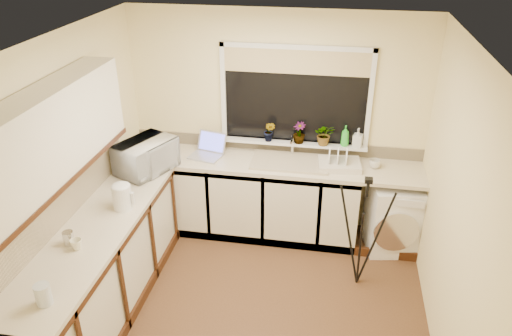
{
  "coord_description": "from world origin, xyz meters",
  "views": [
    {
      "loc": [
        0.64,
        -3.46,
        3.26
      ],
      "look_at": [
        -0.06,
        0.55,
        1.15
      ],
      "focal_mm": 34.39,
      "sensor_mm": 36.0,
      "label": 1
    }
  ],
  "objects_px": {
    "laptop": "(208,150)",
    "cup_left": "(76,244)",
    "steel_jar": "(68,238)",
    "soap_bottle_green": "(345,136)",
    "kettle": "(122,197)",
    "cup_back": "(375,164)",
    "glass_jug": "(43,295)",
    "washing_machine": "(394,215)",
    "microwave": "(146,156)",
    "plant_c": "(299,133)",
    "soap_bottle_clear": "(358,138)",
    "plant_d": "(324,134)",
    "plant_b": "(270,131)",
    "tripod": "(362,233)",
    "dish_rack": "(339,165)"
  },
  "relations": [
    {
      "from": "steel_jar",
      "to": "washing_machine",
      "type": "bearing_deg",
      "value": 31.95
    },
    {
      "from": "microwave",
      "to": "plant_b",
      "type": "relative_size",
      "value": 2.57
    },
    {
      "from": "cup_back",
      "to": "cup_left",
      "type": "distance_m",
      "value": 3.01
    },
    {
      "from": "microwave",
      "to": "soap_bottle_green",
      "type": "relative_size",
      "value": 2.61
    },
    {
      "from": "kettle",
      "to": "soap_bottle_clear",
      "type": "distance_m",
      "value": 2.49
    },
    {
      "from": "cup_back",
      "to": "plant_c",
      "type": "bearing_deg",
      "value": 168.44
    },
    {
      "from": "glass_jug",
      "to": "plant_d",
      "type": "relative_size",
      "value": 0.66
    },
    {
      "from": "plant_b",
      "to": "microwave",
      "type": "bearing_deg",
      "value": -152.29
    },
    {
      "from": "kettle",
      "to": "cup_left",
      "type": "bearing_deg",
      "value": -100.4
    },
    {
      "from": "washing_machine",
      "to": "cup_back",
      "type": "height_order",
      "value": "cup_back"
    },
    {
      "from": "dish_rack",
      "to": "soap_bottle_clear",
      "type": "height_order",
      "value": "soap_bottle_clear"
    },
    {
      "from": "steel_jar",
      "to": "plant_c",
      "type": "distance_m",
      "value": 2.57
    },
    {
      "from": "kettle",
      "to": "plant_c",
      "type": "xyz_separation_m",
      "value": [
        1.45,
        1.37,
        0.15
      ]
    },
    {
      "from": "microwave",
      "to": "plant_c",
      "type": "distance_m",
      "value": 1.64
    },
    {
      "from": "plant_c",
      "to": "cup_back",
      "type": "xyz_separation_m",
      "value": [
        0.82,
        -0.17,
        -0.22
      ]
    },
    {
      "from": "glass_jug",
      "to": "steel_jar",
      "type": "bearing_deg",
      "value": 105.13
    },
    {
      "from": "tripod",
      "to": "glass_jug",
      "type": "xyz_separation_m",
      "value": [
        -2.19,
        -1.67,
        0.39
      ]
    },
    {
      "from": "washing_machine",
      "to": "dish_rack",
      "type": "bearing_deg",
      "value": 167.53
    },
    {
      "from": "plant_b",
      "to": "cup_back",
      "type": "height_order",
      "value": "plant_b"
    },
    {
      "from": "laptop",
      "to": "steel_jar",
      "type": "relative_size",
      "value": 3.41
    },
    {
      "from": "steel_jar",
      "to": "cup_left",
      "type": "bearing_deg",
      "value": -27.89
    },
    {
      "from": "microwave",
      "to": "cup_back",
      "type": "height_order",
      "value": "microwave"
    },
    {
      "from": "tripod",
      "to": "soap_bottle_clear",
      "type": "relative_size",
      "value": 5.68
    },
    {
      "from": "dish_rack",
      "to": "plant_c",
      "type": "relative_size",
      "value": 1.85
    },
    {
      "from": "washing_machine",
      "to": "microwave",
      "type": "relative_size",
      "value": 1.32
    },
    {
      "from": "washing_machine",
      "to": "microwave",
      "type": "bearing_deg",
      "value": 178.68
    },
    {
      "from": "kettle",
      "to": "dish_rack",
      "type": "height_order",
      "value": "kettle"
    },
    {
      "from": "soap_bottle_clear",
      "to": "cup_back",
      "type": "distance_m",
      "value": 0.33
    },
    {
      "from": "plant_c",
      "to": "plant_d",
      "type": "bearing_deg",
      "value": -0.67
    },
    {
      "from": "steel_jar",
      "to": "soap_bottle_green",
      "type": "bearing_deg",
      "value": 42.52
    },
    {
      "from": "glass_jug",
      "to": "laptop",
      "type": "bearing_deg",
      "value": 78.45
    },
    {
      "from": "tripod",
      "to": "steel_jar",
      "type": "distance_m",
      "value": 2.6
    },
    {
      "from": "plant_c",
      "to": "soap_bottle_clear",
      "type": "distance_m",
      "value": 0.62
    },
    {
      "from": "cup_left",
      "to": "cup_back",
      "type": "bearing_deg",
      "value": 37.64
    },
    {
      "from": "plant_d",
      "to": "steel_jar",
      "type": "bearing_deg",
      "value": -134.62
    },
    {
      "from": "kettle",
      "to": "tripod",
      "type": "distance_m",
      "value": 2.24
    },
    {
      "from": "cup_back",
      "to": "plant_d",
      "type": "bearing_deg",
      "value": 163.28
    },
    {
      "from": "laptop",
      "to": "washing_machine",
      "type": "bearing_deg",
      "value": 10.47
    },
    {
      "from": "washing_machine",
      "to": "glass_jug",
      "type": "distance_m",
      "value": 3.53
    },
    {
      "from": "plant_b",
      "to": "cup_back",
      "type": "relative_size",
      "value": 1.95
    },
    {
      "from": "laptop",
      "to": "cup_left",
      "type": "relative_size",
      "value": 4.25
    },
    {
      "from": "plant_d",
      "to": "microwave",
      "type": "bearing_deg",
      "value": -160.43
    },
    {
      "from": "plant_d",
      "to": "plant_b",
      "type": "bearing_deg",
      "value": -179.03
    },
    {
      "from": "steel_jar",
      "to": "soap_bottle_clear",
      "type": "xyz_separation_m",
      "value": [
        2.28,
        1.96,
        0.19
      ]
    },
    {
      "from": "washing_machine",
      "to": "dish_rack",
      "type": "height_order",
      "value": "dish_rack"
    },
    {
      "from": "plant_c",
      "to": "laptop",
      "type": "bearing_deg",
      "value": -170.76
    },
    {
      "from": "steel_jar",
      "to": "soap_bottle_clear",
      "type": "distance_m",
      "value": 3.01
    },
    {
      "from": "plant_c",
      "to": "microwave",
      "type": "bearing_deg",
      "value": -157.15
    },
    {
      "from": "microwave",
      "to": "cup_left",
      "type": "bearing_deg",
      "value": -158.81
    },
    {
      "from": "kettle",
      "to": "cup_back",
      "type": "bearing_deg",
      "value": 27.95
    }
  ]
}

